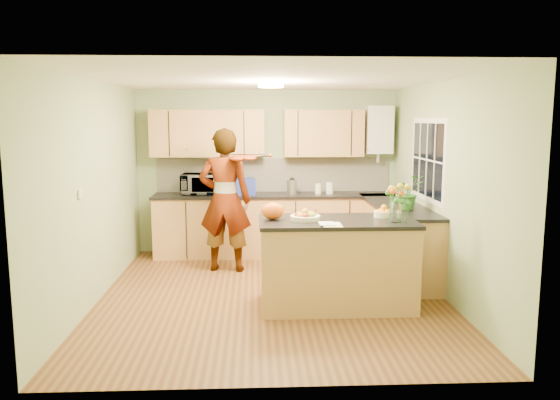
{
  "coord_description": "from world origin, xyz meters",
  "views": [
    {
      "loc": [
        -0.2,
        -6.22,
        2.06
      ],
      "look_at": [
        0.12,
        0.5,
        1.06
      ],
      "focal_mm": 35.0,
      "sensor_mm": 36.0,
      "label": 1
    }
  ],
  "objects": [
    {
      "name": "violinist",
      "position": [
        -0.6,
        1.11,
        0.97
      ],
      "size": [
        0.76,
        0.55,
        1.95
      ],
      "primitive_type": "imported",
      "rotation": [
        0.0,
        0.0,
        3.01
      ],
      "color": "tan",
      "rests_on": "floor"
    },
    {
      "name": "flower_vase",
      "position": [
        1.3,
        -0.58,
        1.3
      ],
      "size": [
        0.27,
        0.27,
        0.5
      ],
      "rotation": [
        0.0,
        0.0,
        -0.32
      ],
      "color": "silver",
      "rests_on": "peninsula_island"
    },
    {
      "name": "ceiling",
      "position": [
        0.0,
        0.0,
        2.5
      ],
      "size": [
        4.0,
        4.5,
        0.02
      ],
      "primitive_type": "cube",
      "color": "white",
      "rests_on": "wall_back"
    },
    {
      "name": "blue_box",
      "position": [
        -0.36,
        1.92,
        1.06
      ],
      "size": [
        0.34,
        0.28,
        0.24
      ],
      "primitive_type": "cube",
      "rotation": [
        0.0,
        0.0,
        0.19
      ],
      "color": "#213199",
      "rests_on": "back_counter"
    },
    {
      "name": "back_counter",
      "position": [
        0.1,
        1.95,
        0.47
      ],
      "size": [
        3.64,
        0.62,
        0.94
      ],
      "color": "#B68849",
      "rests_on": "floor"
    },
    {
      "name": "violin",
      "position": [
        -0.4,
        0.89,
        1.56
      ],
      "size": [
        0.71,
        0.62,
        0.18
      ],
      "primitive_type": null,
      "rotation": [
        0.17,
        0.0,
        -0.61
      ],
      "color": "#4F1304",
      "rests_on": "violinist"
    },
    {
      "name": "jar_cream",
      "position": [
        0.76,
        1.94,
        1.02
      ],
      "size": [
        0.13,
        0.13,
        0.15
      ],
      "primitive_type": "cylinder",
      "rotation": [
        0.0,
        0.0,
        0.34
      ],
      "color": "#F7EDC5",
      "rests_on": "back_counter"
    },
    {
      "name": "right_counter",
      "position": [
        1.7,
        0.85,
        0.47
      ],
      "size": [
        0.62,
        2.24,
        0.94
      ],
      "color": "#B68849",
      "rests_on": "floor"
    },
    {
      "name": "splashback",
      "position": [
        0.1,
        2.23,
        1.2
      ],
      "size": [
        3.6,
        0.02,
        0.52
      ],
      "primitive_type": "cube",
      "color": "silver",
      "rests_on": "back_counter"
    },
    {
      "name": "fruit_dish",
      "position": [
        0.35,
        -0.4,
        1.02
      ],
      "size": [
        0.33,
        0.33,
        0.12
      ],
      "color": "#F7EDC5",
      "rests_on": "peninsula_island"
    },
    {
      "name": "light_switch",
      "position": [
        -1.99,
        -0.6,
        1.3
      ],
      "size": [
        0.02,
        0.09,
        0.09
      ],
      "primitive_type": "cube",
      "color": "white",
      "rests_on": "wall_left"
    },
    {
      "name": "orange_bowl",
      "position": [
        1.25,
        -0.25,
        1.03
      ],
      "size": [
        0.22,
        0.22,
        0.13
      ],
      "color": "#F7EDC5",
      "rests_on": "peninsula_island"
    },
    {
      "name": "papers",
      "position": [
        0.6,
        -0.7,
        0.98
      ],
      "size": [
        0.2,
        0.27,
        0.01
      ],
      "primitive_type": "cube",
      "color": "white",
      "rests_on": "peninsula_island"
    },
    {
      "name": "peninsula_island",
      "position": [
        0.7,
        -0.4,
        0.49
      ],
      "size": [
        1.7,
        0.87,
        0.97
      ],
      "color": "#B68849",
      "rests_on": "floor"
    },
    {
      "name": "wall_back",
      "position": [
        0.0,
        2.25,
        1.25
      ],
      "size": [
        4.0,
        0.02,
        2.5
      ],
      "primitive_type": "cube",
      "color": "#90A777",
      "rests_on": "floor"
    },
    {
      "name": "wall_front",
      "position": [
        0.0,
        -2.25,
        1.25
      ],
      "size": [
        4.0,
        0.02,
        2.5
      ],
      "primitive_type": "cube",
      "color": "#90A777",
      "rests_on": "floor"
    },
    {
      "name": "window_right",
      "position": [
        1.99,
        0.6,
        1.55
      ],
      "size": [
        0.01,
        1.3,
        1.05
      ],
      "color": "white",
      "rests_on": "wall_right"
    },
    {
      "name": "orange_bag",
      "position": [
        -0.0,
        -0.35,
        1.07
      ],
      "size": [
        0.26,
        0.22,
        0.19
      ],
      "primitive_type": "ellipsoid",
      "rotation": [
        0.0,
        0.0,
        -0.05
      ],
      "color": "orange",
      "rests_on": "peninsula_island"
    },
    {
      "name": "floor",
      "position": [
        0.0,
        0.0,
        0.0
      ],
      "size": [
        4.5,
        4.5,
        0.0
      ],
      "primitive_type": "plane",
      "color": "#593119",
      "rests_on": "ground"
    },
    {
      "name": "boiler",
      "position": [
        1.7,
        2.09,
        1.9
      ],
      "size": [
        0.4,
        0.3,
        0.86
      ],
      "color": "white",
      "rests_on": "wall_back"
    },
    {
      "name": "kettle",
      "position": [
        0.37,
        1.93,
        1.06
      ],
      "size": [
        0.16,
        0.16,
        0.29
      ],
      "rotation": [
        0.0,
        0.0,
        -0.24
      ],
      "color": "#BCBCC1",
      "rests_on": "back_counter"
    },
    {
      "name": "microwave",
      "position": [
        -1.01,
        1.98,
        1.09
      ],
      "size": [
        0.58,
        0.41,
        0.31
      ],
      "primitive_type": "imported",
      "rotation": [
        0.0,
        0.0,
        -0.05
      ],
      "color": "white",
      "rests_on": "back_counter"
    },
    {
      "name": "ceiling_lamp",
      "position": [
        0.0,
        0.3,
        2.46
      ],
      "size": [
        0.3,
        0.3,
        0.07
      ],
      "color": "#FFEABF",
      "rests_on": "ceiling"
    },
    {
      "name": "wall_right",
      "position": [
        2.0,
        0.0,
        1.25
      ],
      "size": [
        0.02,
        4.5,
        2.5
      ],
      "primitive_type": "cube",
      "color": "#90A777",
      "rests_on": "floor"
    },
    {
      "name": "jar_white",
      "position": [
        0.94,
        1.93,
        1.03
      ],
      "size": [
        0.12,
        0.12,
        0.17
      ],
      "primitive_type": "cylinder",
      "rotation": [
        0.0,
        0.0,
        -0.11
      ],
      "color": "white",
      "rests_on": "back_counter"
    },
    {
      "name": "wall_left",
      "position": [
        -2.0,
        0.0,
        1.25
      ],
      "size": [
        0.02,
        4.5,
        2.5
      ],
      "primitive_type": "cube",
      "color": "#90A777",
      "rests_on": "floor"
    },
    {
      "name": "potted_plant",
      "position": [
        1.7,
        0.43,
        1.16
      ],
      "size": [
        0.49,
        0.46,
        0.44
      ],
      "primitive_type": "imported",
      "rotation": [
        0.0,
        0.0,
        0.35
      ],
      "color": "#337527",
      "rests_on": "right_counter"
    },
    {
      "name": "upper_cabinets",
      "position": [
        -0.18,
        2.08,
        1.85
      ],
      "size": [
        3.2,
        0.34,
        0.7
      ],
      "color": "#B68849",
      "rests_on": "wall_back"
    }
  ]
}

